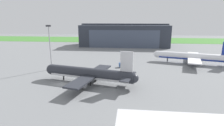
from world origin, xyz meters
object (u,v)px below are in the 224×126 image
Objects in this scene: pushback_tractor at (123,65)px; maintenance_hangar at (124,35)px; airliner_near_right at (89,74)px; airliner_far_right at (192,57)px; apron_light_mast at (50,44)px.

maintenance_hangar is at bearing 91.91° from pushback_tractor.
maintenance_hangar is 2.08× the size of airliner_near_right.
airliner_near_right reaches higher than airliner_far_right.
airliner_near_right is (-49.76, -36.70, -0.14)m from airliner_far_right.
airliner_far_right reaches higher than pushback_tractor.
airliner_near_right reaches higher than pushback_tractor.
apron_light_mast reaches higher than pushback_tractor.
pushback_tractor is (-37.63, -11.21, -2.83)m from airliner_far_right.
airliner_far_right is (40.23, -66.51, -5.71)m from maintenance_hangar.
airliner_near_right is 30.16m from apron_light_mast.
airliner_near_right is 6.83× the size of pushback_tractor.
airliner_far_right is at bearing 36.41° from airliner_near_right.
airliner_near_right is 28.35m from pushback_tractor.
airliner_near_right is at bearing -95.28° from maintenance_hangar.
airliner_far_right is 75.79m from apron_light_mast.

